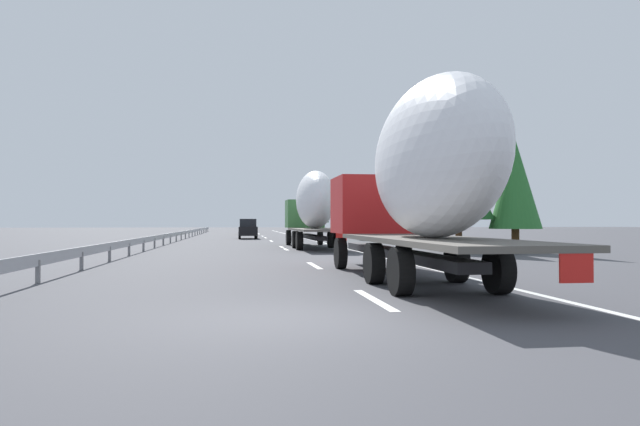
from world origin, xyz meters
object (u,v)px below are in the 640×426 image
(truck_lead, at_px, (313,206))
(car_yellow_coupe, at_px, (247,227))
(car_black_suv, at_px, (248,229))
(road_sign, at_px, (321,213))
(truck_trailing, at_px, (418,177))

(truck_lead, bearing_deg, car_yellow_coupe, 4.92)
(truck_lead, height_order, car_black_suv, truck_lead)
(car_black_suv, distance_m, road_sign, 7.26)
(road_sign, bearing_deg, truck_lead, 170.10)
(car_black_suv, xyz_separation_m, road_sign, (-2.31, -6.73, 1.45))
(truck_lead, distance_m, road_sign, 18.02)
(truck_lead, relative_size, car_yellow_coupe, 3.00)
(car_black_suv, relative_size, road_sign, 1.35)
(truck_lead, xyz_separation_m, car_yellow_coupe, (39.85, 3.43, -1.63))
(car_yellow_coupe, distance_m, road_sign, 23.09)
(truck_trailing, bearing_deg, road_sign, -4.61)
(car_black_suv, height_order, car_yellow_coupe, car_black_suv)
(truck_lead, relative_size, road_sign, 3.73)
(truck_lead, bearing_deg, road_sign, -9.90)
(car_yellow_coupe, bearing_deg, car_black_suv, 179.41)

